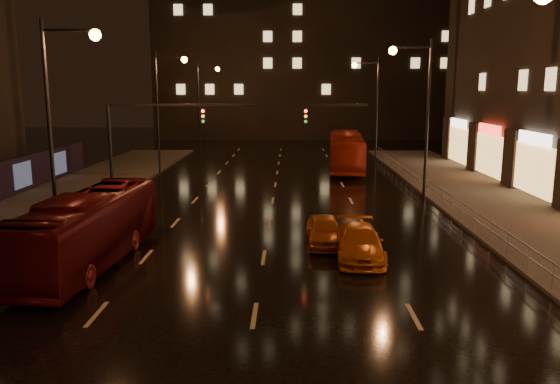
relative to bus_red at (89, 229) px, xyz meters
name	(u,v)px	position (x,y,z in m)	size (l,w,h in m)	color
ground	(272,207)	(7.00, 10.96, -1.46)	(140.00, 140.00, 0.00)	black
sidewalk_left	(8,225)	(-6.50, 5.96, -1.38)	(7.00, 70.00, 0.15)	#38332D
sidewalk_right	(534,228)	(20.50, 5.96, -1.38)	(7.00, 70.00, 0.15)	#38332D
building_distant	(310,14)	(11.00, 62.96, 16.54)	(44.00, 16.00, 36.00)	black
traffic_signal	(186,128)	(1.94, 10.96, 3.28)	(15.31, 0.32, 6.20)	black
railing_right	(452,200)	(17.20, 8.96, -0.56)	(0.05, 56.00, 1.00)	#99999E
bus_red	(89,229)	(0.00, 0.00, 0.00)	(2.45, 10.48, 2.92)	#5A0C12
bus_curb	(346,152)	(13.00, 26.50, 0.18)	(2.75, 11.75, 3.27)	#A92210
taxi_near	(324,231)	(9.68, 2.95, -0.79)	(1.58, 3.93, 1.34)	orange
taxi_far	(359,242)	(11.00, 0.96, -0.78)	(1.91, 4.69, 1.36)	orange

